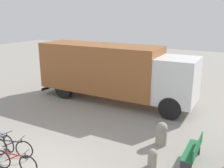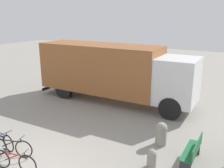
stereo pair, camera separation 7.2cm
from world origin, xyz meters
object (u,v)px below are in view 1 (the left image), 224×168
Objects in this scene: park_bench at (194,151)px; bollard_near_bench at (152,157)px; bicycle_far at (15,161)px; delivery_truck at (112,70)px; bollard_far_bench at (162,133)px; bicycle_near at (1,139)px; bicycle_middle at (11,147)px.

park_bench reaches higher than bollard_near_bench.
park_bench is at bearing 21.54° from bicycle_far.
delivery_truck is at bearing 131.33° from bollard_near_bench.
bollard_near_bench is at bearing -81.40° from bollard_far_bench.
bollard_near_bench is at bearing 25.61° from bicycle_near.
delivery_truck is 7.44m from bicycle_far.
park_bench reaches higher than bicycle_middle.
delivery_truck reaches higher than bollard_far_bench.
park_bench is 0.97× the size of bicycle_middle.
delivery_truck is 14.11× the size of bollard_near_bench.
bicycle_far is at bearing -16.34° from bicycle_near.
bicycle_near is (-0.96, -6.54, -1.43)m from delivery_truck.
bicycle_middle is at bearing 114.63° from park_bench.
delivery_truck is 6.67m from bollard_near_bench.
bollard_near_bench is 1.55m from bollard_far_bench.
park_bench is at bearing 7.62° from bicycle_middle.
delivery_truck is 9.91× the size of bollard_far_bench.
bicycle_far reaches higher than bollard_near_bench.
bicycle_far is (0.80, -0.51, 0.00)m from bicycle_middle.
delivery_truck is at bearing 70.79° from bicycle_middle.
park_bench is 0.95× the size of bicycle_far.
park_bench is 1.37m from bollard_near_bench.
bicycle_near is 5.95m from bollard_far_bench.
bicycle_near is at bearing 146.88° from bicycle_middle.
park_bench reaches higher than bicycle_far.
delivery_truck is 6.76m from bicycle_near.
bollard_far_bench is at bearing -40.77° from delivery_truck.
bollard_far_bench reaches higher than bicycle_middle.
bollard_far_bench is (-1.34, 0.73, -0.01)m from park_bench.
bollard_far_bench is at bearing 20.86° from bicycle_middle.
bicycle_middle is 0.98× the size of bicycle_far.
bicycle_near is at bearing -147.75° from bollard_far_bench.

